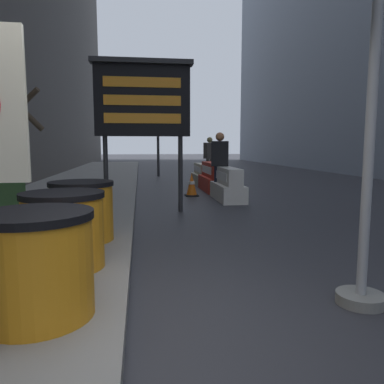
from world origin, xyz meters
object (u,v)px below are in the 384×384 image
at_px(message_board, 143,101).
at_px(pedestrian_passerby, 220,159).
at_px(jersey_barrier_red_striped, 212,178).
at_px(traffic_cone_near, 192,185).
at_px(barrel_drum_foreground, 36,264).
at_px(barrel_drum_middle, 64,230).
at_px(traffic_light_near_curb, 158,114).
at_px(traffic_cone_mid, 225,173).
at_px(pedestrian_worker, 210,154).
at_px(jersey_barrier_white, 228,186).
at_px(barrel_drum_back, 82,211).
at_px(jersey_barrier_cream, 202,175).

height_order(message_board, pedestrian_passerby, message_board).
relative_size(jersey_barrier_red_striped, traffic_cone_near, 2.95).
height_order(barrel_drum_foreground, barrel_drum_middle, same).
relative_size(traffic_cone_near, traffic_light_near_curb, 0.17).
distance_m(traffic_cone_near, traffic_cone_mid, 4.10).
bearing_deg(pedestrian_worker, jersey_barrier_white, -121.67).
relative_size(barrel_drum_foreground, traffic_cone_near, 1.30).
bearing_deg(barrel_drum_back, traffic_cone_near, 67.26).
height_order(jersey_barrier_red_striped, traffic_light_near_curb, traffic_light_near_curb).
bearing_deg(traffic_cone_mid, barrel_drum_foreground, -109.66).
xyz_separation_m(jersey_barrier_white, jersey_barrier_red_striped, (-0.00, 2.11, 0.02)).
bearing_deg(traffic_cone_near, pedestrian_worker, 74.24).
height_order(barrel_drum_middle, traffic_light_near_curb, traffic_light_near_curb).
bearing_deg(traffic_cone_near, barrel_drum_foreground, -106.21).
distance_m(message_board, traffic_cone_mid, 7.24).
bearing_deg(pedestrian_worker, barrel_drum_middle, -132.89).
height_order(jersey_barrier_red_striped, traffic_cone_near, jersey_barrier_red_striped).
bearing_deg(jersey_barrier_white, pedestrian_worker, 83.62).
xyz_separation_m(message_board, jersey_barrier_red_striped, (2.23, 3.66, -1.99)).
distance_m(jersey_barrier_cream, pedestrian_passerby, 3.62).
relative_size(jersey_barrier_cream, traffic_cone_near, 2.66).
xyz_separation_m(barrel_drum_back, jersey_barrier_cream, (3.11, 8.60, -0.22)).
bearing_deg(barrel_drum_back, jersey_barrier_white, 55.19).
height_order(traffic_light_near_curb, pedestrian_passerby, traffic_light_near_curb).
height_order(jersey_barrier_white, traffic_cone_mid, jersey_barrier_white).
bearing_deg(message_board, traffic_light_near_curb, 85.26).
bearing_deg(pedestrian_passerby, pedestrian_worker, 92.97).
relative_size(message_board, jersey_barrier_red_striped, 1.64).
height_order(jersey_barrier_white, pedestrian_passerby, pedestrian_passerby).
bearing_deg(message_board, barrel_drum_foreground, -99.32).
relative_size(traffic_cone_near, pedestrian_worker, 0.37).
bearing_deg(barrel_drum_middle, traffic_light_near_curb, 82.94).
distance_m(jersey_barrier_red_striped, traffic_cone_near, 1.43).
height_order(traffic_cone_near, pedestrian_passerby, pedestrian_passerby).
height_order(barrel_drum_back, message_board, message_board).
relative_size(barrel_drum_middle, pedestrian_passerby, 0.48).
distance_m(jersey_barrier_red_striped, pedestrian_worker, 4.49).
xyz_separation_m(jersey_barrier_red_striped, traffic_cone_mid, (0.99, 2.51, -0.02)).
distance_m(jersey_barrier_cream, traffic_light_near_curb, 4.74).
relative_size(jersey_barrier_cream, traffic_light_near_curb, 0.45).
relative_size(barrel_drum_back, traffic_light_near_curb, 0.22).
height_order(jersey_barrier_red_striped, pedestrian_passerby, pedestrian_passerby).
bearing_deg(message_board, pedestrian_worker, 69.80).
height_order(jersey_barrier_white, jersey_barrier_red_striped, jersey_barrier_red_striped).
distance_m(traffic_cone_near, traffic_light_near_curb, 7.40).
height_order(barrel_drum_foreground, pedestrian_worker, pedestrian_worker).
relative_size(traffic_cone_mid, traffic_light_near_curb, 0.20).
distance_m(message_board, traffic_cone_near, 3.53).
bearing_deg(barrel_drum_back, pedestrian_worker, 70.72).
bearing_deg(barrel_drum_middle, pedestrian_passerby, 64.10).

